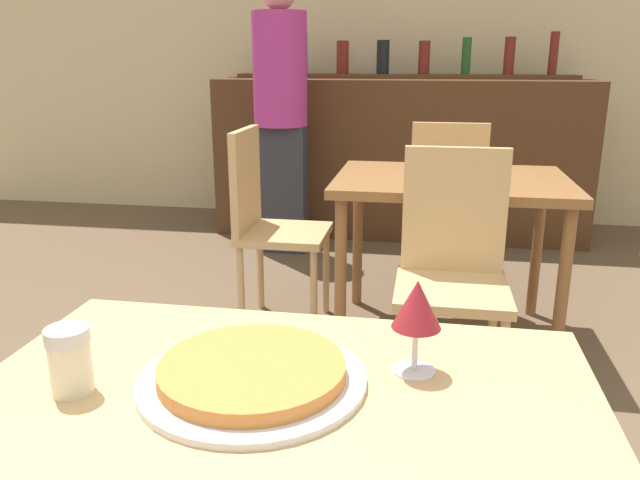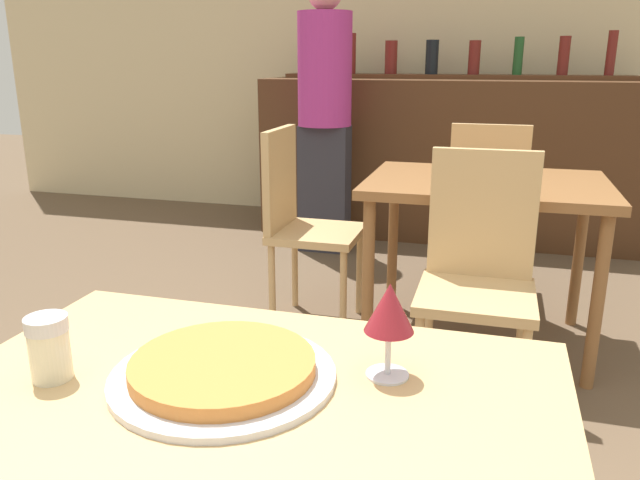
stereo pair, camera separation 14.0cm
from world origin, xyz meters
The scene contains 12 objects.
wall_back centered at (0.00, 4.23, 1.40)m, with size 8.00×0.05×2.80m.
dining_table_near centered at (0.00, 0.00, 0.66)m, with size 0.98×0.72×0.75m.
dining_table_far centered at (0.31, 1.97, 0.66)m, with size 1.01×0.75×0.75m.
bar_counter centered at (0.00, 3.72, 0.55)m, with size 2.60×0.56×1.10m.
bar_back_shelf centered at (-0.02, 3.86, 1.17)m, with size 2.39×0.24×0.31m.
chair_far_side_front centered at (0.31, 1.43, 0.54)m, with size 0.40×0.40×0.94m.
chair_far_side_back centered at (0.31, 2.51, 0.54)m, with size 0.40×0.40×0.94m.
chair_far_side_left centered at (-0.52, 1.97, 0.54)m, with size 0.40×0.40×0.94m.
pizza_tray centered at (-0.05, 0.07, 0.77)m, with size 0.36×0.36×0.04m.
cheese_shaker centered at (-0.32, 0.00, 0.81)m, with size 0.07×0.07×0.11m.
person_standing centered at (-0.73, 3.14, 0.94)m, with size 0.34×0.34×1.73m.
wine_glass centered at (0.20, 0.16, 0.86)m, with size 0.08×0.08×0.16m.
Camera 2 is at (0.34, -0.75, 1.25)m, focal length 35.00 mm.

